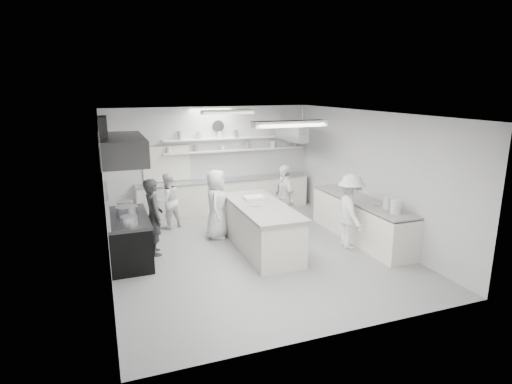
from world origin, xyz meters
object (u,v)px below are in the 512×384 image
object	(u,v)px
stove	(129,240)
cook_stove	(154,217)
right_counter	(361,220)
cook_back	(168,201)
back_counter	(225,195)
prep_island	(261,228)

from	to	relation	value
stove	cook_stove	size ratio (longest dim) A/B	1.08
right_counter	cook_back	xyz separation A→B (m)	(-4.16, 2.41, 0.25)
stove	cook_stove	world-z (taller)	cook_stove
back_counter	prep_island	distance (m)	3.19
back_counter	cook_back	size ratio (longest dim) A/B	3.47
cook_stove	cook_back	world-z (taller)	cook_stove
back_counter	cook_back	world-z (taller)	cook_back
back_counter	cook_stove	bearing A→B (deg)	-131.87
back_counter	right_counter	world-z (taller)	right_counter
cook_back	stove	bearing A→B (deg)	37.05
prep_island	cook_stove	xyz separation A→B (m)	(-2.25, 0.57, 0.35)
back_counter	cook_stove	size ratio (longest dim) A/B	2.99
prep_island	stove	bearing A→B (deg)	172.55
cook_stove	cook_back	distance (m)	1.73
right_counter	prep_island	size ratio (longest dim) A/B	1.24
cook_stove	cook_back	size ratio (longest dim) A/B	1.16
right_counter	stove	bearing A→B (deg)	173.48
stove	cook_stove	bearing A→B (deg)	17.93
stove	prep_island	world-z (taller)	prep_island
back_counter	cook_back	bearing A→B (deg)	-151.37
stove	back_counter	xyz separation A→B (m)	(2.90, 2.80, 0.01)
right_counter	cook_stove	xyz separation A→B (m)	(-4.70, 0.78, 0.37)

